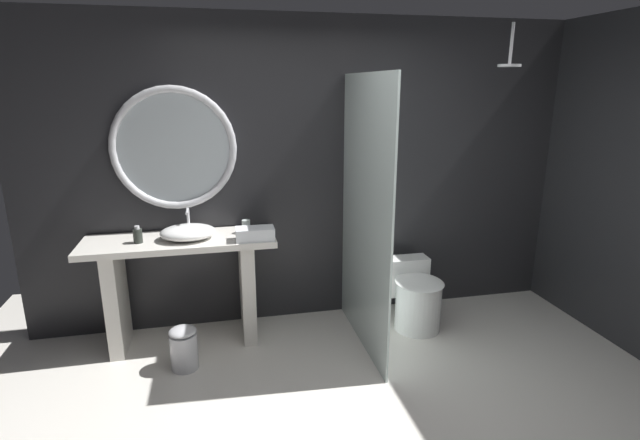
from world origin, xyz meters
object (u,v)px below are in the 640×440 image
(rain_shower_head, at_px, (510,61))
(toilet, at_px, (415,297))
(round_wall_mirror, at_px, (174,149))
(folded_hand_towel, at_px, (255,234))
(tumbler_cup, at_px, (246,226))
(soap_dispenser, at_px, (138,235))
(vessel_sink, at_px, (188,232))
(waste_bin, at_px, (184,348))

(rain_shower_head, relative_size, toilet, 0.54)
(round_wall_mirror, xyz_separation_m, folded_hand_towel, (0.58, -0.39, -0.62))
(toilet, bearing_deg, tumbler_cup, 172.24)
(soap_dispenser, bearing_deg, folded_hand_towel, -7.61)
(soap_dispenser, bearing_deg, vessel_sink, 2.83)
(round_wall_mirror, height_order, waste_bin, round_wall_mirror)
(toilet, xyz_separation_m, folded_hand_towel, (-1.36, -0.01, 0.67))
(tumbler_cup, bearing_deg, folded_hand_towel, -74.60)
(tumbler_cup, bearing_deg, vessel_sink, -171.89)
(soap_dispenser, distance_m, rain_shower_head, 3.15)
(folded_hand_towel, bearing_deg, vessel_sink, 165.08)
(soap_dispenser, height_order, folded_hand_towel, soap_dispenser)
(tumbler_cup, distance_m, toilet, 1.58)
(vessel_sink, xyz_separation_m, rain_shower_head, (2.50, -0.23, 1.28))
(tumbler_cup, relative_size, folded_hand_towel, 0.36)
(vessel_sink, distance_m, folded_hand_towel, 0.53)
(rain_shower_head, bearing_deg, folded_hand_towel, 177.37)
(toilet, bearing_deg, waste_bin, -171.98)
(toilet, distance_m, waste_bin, 1.96)
(round_wall_mirror, distance_m, rain_shower_head, 2.70)
(toilet, bearing_deg, folded_hand_towel, -179.73)
(soap_dispenser, distance_m, waste_bin, 0.92)
(soap_dispenser, xyz_separation_m, toilet, (2.24, -0.11, -0.68))
(folded_hand_towel, bearing_deg, toilet, 0.27)
(round_wall_mirror, distance_m, waste_bin, 1.54)
(round_wall_mirror, xyz_separation_m, rain_shower_head, (2.57, -0.49, 0.67))
(rain_shower_head, bearing_deg, tumbler_cup, 171.90)
(soap_dispenser, height_order, toilet, soap_dispenser)
(round_wall_mirror, bearing_deg, folded_hand_towel, -34.19)
(tumbler_cup, distance_m, folded_hand_towel, 0.21)
(folded_hand_towel, bearing_deg, rain_shower_head, -2.63)
(vessel_sink, xyz_separation_m, round_wall_mirror, (-0.07, 0.26, 0.62))
(soap_dispenser, bearing_deg, toilet, -2.83)
(toilet, height_order, folded_hand_towel, folded_hand_towel)
(waste_bin, bearing_deg, toilet, 8.02)
(rain_shower_head, bearing_deg, soap_dispenser, 175.84)
(toilet, distance_m, folded_hand_towel, 1.52)
(tumbler_cup, relative_size, soap_dispenser, 0.80)
(soap_dispenser, xyz_separation_m, round_wall_mirror, (0.30, 0.28, 0.61))
(vessel_sink, relative_size, round_wall_mirror, 0.43)
(vessel_sink, height_order, folded_hand_towel, vessel_sink)
(vessel_sink, distance_m, round_wall_mirror, 0.67)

